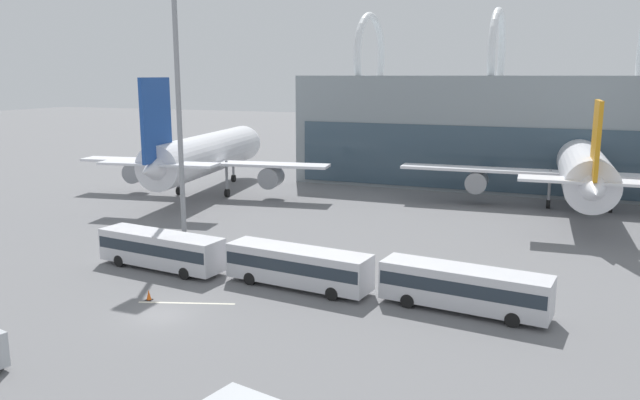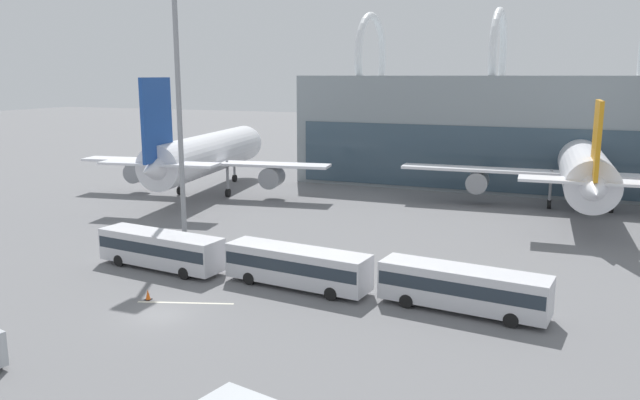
# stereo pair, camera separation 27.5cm
# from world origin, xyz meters

# --- Properties ---
(ground_plane) EXTENTS (440.00, 440.00, 0.00)m
(ground_plane) POSITION_xyz_m (0.00, 0.00, 0.00)
(ground_plane) COLOR slate
(airliner_at_gate_near) EXTENTS (34.90, 34.97, 15.82)m
(airliner_at_gate_near) POSITION_xyz_m (-20.94, 38.86, 5.48)
(airliner_at_gate_near) COLOR white
(airliner_at_gate_near) RESTS_ON ground_plane
(airliner_at_gate_far) EXTENTS (43.43, 41.89, 13.74)m
(airliner_at_gate_far) POSITION_xyz_m (26.45, 47.84, 5.32)
(airliner_at_gate_far) COLOR white
(airliner_at_gate_far) RESTS_ON ground_plane
(shuttle_bus_0) EXTENTS (11.86, 4.11, 3.07)m
(shuttle_bus_0) POSITION_xyz_m (-6.29, 8.64, 1.82)
(shuttle_bus_0) COLOR silver
(shuttle_bus_0) RESTS_ON ground_plane
(shuttle_bus_1) EXTENTS (11.85, 4.07, 3.07)m
(shuttle_bus_1) POSITION_xyz_m (6.33, 8.64, 1.82)
(shuttle_bus_1) COLOR silver
(shuttle_bus_1) RESTS_ON ground_plane
(shuttle_bus_2) EXTENTS (11.86, 4.12, 3.07)m
(shuttle_bus_2) POSITION_xyz_m (18.94, 8.43, 1.82)
(shuttle_bus_2) COLOR silver
(shuttle_bus_2) RESTS_ON ground_plane
(floodlight_mast) EXTENTS (2.23, 2.23, 29.49)m
(floodlight_mast) POSITION_xyz_m (-11.93, 20.27, 18.39)
(floodlight_mast) COLOR gray
(floodlight_mast) RESTS_ON ground_plane
(lane_stripe_3) EXTENTS (6.73, 2.49, 0.01)m
(lane_stripe_3) POSITION_xyz_m (0.27, 2.51, 0.00)
(lane_stripe_3) COLOR silver
(lane_stripe_3) RESTS_ON ground_plane
(lane_stripe_4) EXTENTS (6.28, 1.29, 0.01)m
(lane_stripe_4) POSITION_xyz_m (-6.07, 14.06, 0.00)
(lane_stripe_4) COLOR silver
(lane_stripe_4) RESTS_ON ground_plane
(traffic_cone_0) EXTENTS (0.47, 0.47, 0.77)m
(traffic_cone_0) POSITION_xyz_m (-2.63, 2.03, 0.38)
(traffic_cone_0) COLOR black
(traffic_cone_0) RESTS_ON ground_plane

